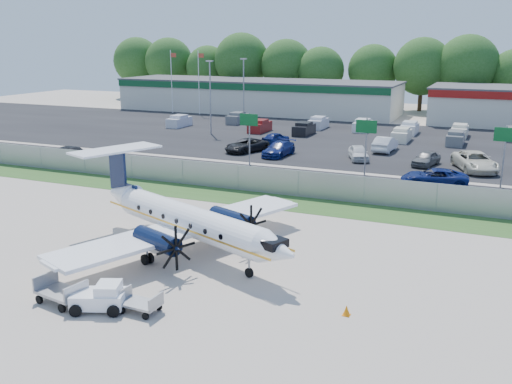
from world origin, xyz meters
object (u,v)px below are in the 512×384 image
at_px(baggage_cart_near, 140,303).
at_px(baggage_cart_far, 61,292).
at_px(pushback_tug, 101,297).
at_px(aircraft, 186,219).

distance_m(baggage_cart_near, baggage_cart_far, 3.80).
relative_size(pushback_tug, baggage_cart_far, 1.08).
distance_m(aircraft, pushback_tug, 7.70).
height_order(aircraft, baggage_cart_far, aircraft).
bearing_deg(pushback_tug, baggage_cart_far, -174.49).
bearing_deg(aircraft, baggage_cart_near, -75.81).
distance_m(pushback_tug, baggage_cart_far, 2.05).
height_order(baggage_cart_near, baggage_cart_far, baggage_cart_far).
height_order(pushback_tug, baggage_cart_near, pushback_tug).
xyz_separation_m(aircraft, baggage_cart_far, (-1.94, -7.78, -1.36)).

